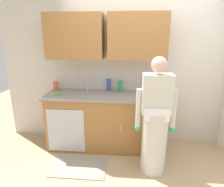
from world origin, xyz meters
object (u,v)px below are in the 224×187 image
(bottle_water_tall, at_px, (56,86))
(sponge, at_px, (58,94))
(bottle_cleaner_spray, at_px, (153,85))
(cup_by_sink, at_px, (156,91))
(person_at_sink, at_px, (155,126))
(bottle_soap, at_px, (120,86))
(bottle_water_short, at_px, (109,85))
(bottle_dish_liquid, at_px, (147,84))
(knife_on_counter, at_px, (159,98))
(sink, at_px, (88,94))

(bottle_water_tall, relative_size, sponge, 1.47)
(bottle_cleaner_spray, bearing_deg, sponge, -168.35)
(cup_by_sink, bearing_deg, sponge, -172.11)
(person_at_sink, height_order, bottle_soap, person_at_sink)
(bottle_water_short, xyz_separation_m, bottle_soap, (0.20, -0.05, -0.01))
(bottle_dish_liquid, bearing_deg, knife_on_counter, -63.55)
(bottle_soap, height_order, sponge, bottle_soap)
(person_at_sink, bearing_deg, bottle_soap, 123.74)
(bottle_cleaner_spray, bearing_deg, sink, -169.36)
(person_at_sink, distance_m, bottle_water_tall, 1.84)
(person_at_sink, height_order, bottle_water_short, person_at_sink)
(bottle_cleaner_spray, distance_m, bottle_water_tall, 1.68)
(person_at_sink, xyz_separation_m, sponge, (-1.50, 0.49, 0.26))
(bottle_cleaner_spray, height_order, sponge, bottle_cleaner_spray)
(bottle_water_short, relative_size, cup_by_sink, 1.98)
(person_at_sink, bearing_deg, bottle_cleaner_spray, 87.49)
(bottle_cleaner_spray, distance_m, knife_on_counter, 0.39)
(bottle_water_short, height_order, cup_by_sink, bottle_water_short)
(knife_on_counter, bearing_deg, bottle_water_short, -94.90)
(bottle_water_short, distance_m, bottle_water_tall, 0.93)
(bottle_water_short, bearing_deg, sponge, -157.46)
(bottle_dish_liquid, distance_m, bottle_water_short, 0.65)
(cup_by_sink, bearing_deg, bottle_cleaner_spray, 117.57)
(bottle_water_tall, height_order, cup_by_sink, bottle_water_tall)
(bottle_water_short, relative_size, bottle_water_tall, 1.31)
(bottle_water_short, bearing_deg, knife_on_counter, -24.82)
(sponge, bearing_deg, bottle_dish_liquid, 11.66)
(sink, relative_size, cup_by_sink, 4.69)
(bottle_cleaner_spray, distance_m, cup_by_sink, 0.13)
(bottle_water_short, xyz_separation_m, cup_by_sink, (0.80, -0.11, -0.05))
(sink, relative_size, bottle_cleaner_spray, 2.03)
(bottle_dish_liquid, bearing_deg, bottle_water_tall, -179.48)
(bottle_water_tall, relative_size, knife_on_counter, 0.67)
(sponge, bearing_deg, cup_by_sink, 7.89)
(sink, height_order, cup_by_sink, sink)
(bottle_cleaner_spray, xyz_separation_m, bottle_dish_liquid, (-0.11, -0.02, 0.02))
(sponge, bearing_deg, bottle_water_tall, 115.61)
(bottle_cleaner_spray, xyz_separation_m, bottle_soap, (-0.55, -0.04, -0.03))
(bottle_dish_liquid, distance_m, bottle_soap, 0.45)
(sponge, bearing_deg, person_at_sink, -18.15)
(person_at_sink, xyz_separation_m, bottle_water_short, (-0.71, 0.82, 0.35))
(bottle_soap, height_order, bottle_water_tall, bottle_soap)
(bottle_soap, distance_m, cup_by_sink, 0.60)
(sink, xyz_separation_m, sponge, (-0.46, -0.12, 0.03))
(sink, distance_m, bottle_cleaner_spray, 1.10)
(person_at_sink, distance_m, cup_by_sink, 0.78)
(bottle_dish_liquid, relative_size, bottle_water_short, 1.30)
(sink, distance_m, knife_on_counter, 1.15)
(cup_by_sink, bearing_deg, bottle_water_tall, 177.97)
(bottle_dish_liquid, bearing_deg, bottle_soap, -177.47)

